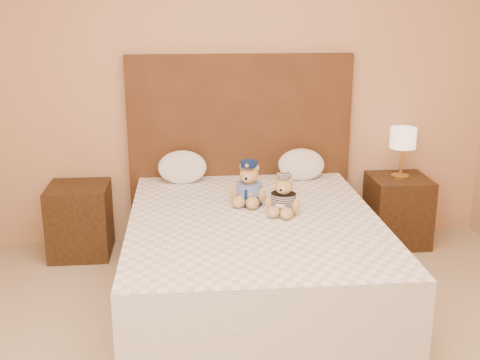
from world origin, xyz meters
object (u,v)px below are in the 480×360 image
object	(u,v)px
nightstand_right	(397,210)
lamp	(403,140)
pillow_right	(301,163)
nightstand_left	(80,220)
pillow_left	(182,166)
bed	(254,257)
teddy_police	(249,183)
teddy_prisoner	(283,195)

from	to	relation	value
nightstand_right	lamp	world-z (taller)	lamp
lamp	pillow_right	bearing A→B (deg)	177.82
nightstand_left	pillow_right	size ratio (longest dim) A/B	1.52
nightstand_right	pillow_left	bearing A→B (deg)	178.99
bed	teddy_police	xyz separation A→B (m)	(-0.01, 0.26, 0.43)
bed	teddy_police	distance (m)	0.50
teddy_police	teddy_prisoner	xyz separation A→B (m)	(0.20, -0.22, -0.02)
nightstand_left	teddy_prisoner	xyz separation A→B (m)	(1.44, -0.76, 0.41)
lamp	nightstand_right	bearing A→B (deg)	0.00
pillow_right	pillow_left	bearing A→B (deg)	180.00
nightstand_left	teddy_prisoner	distance (m)	1.68
lamp	teddy_police	world-z (taller)	lamp
bed	pillow_right	xyz separation A→B (m)	(0.46, 0.83, 0.40)
lamp	teddy_prisoner	size ratio (longest dim) A/B	1.49
teddy_police	pillow_right	bearing A→B (deg)	71.72
bed	nightstand_right	xyz separation A→B (m)	(1.25, 0.80, -0.00)
pillow_left	nightstand_left	bearing A→B (deg)	-177.83
bed	teddy_police	size ratio (longest dim) A/B	6.62
teddy_prisoner	teddy_police	bearing A→B (deg)	155.64
teddy_prisoner	pillow_right	distance (m)	0.84
bed	pillow_right	distance (m)	1.03
bed	nightstand_left	distance (m)	1.48
nightstand_right	lamp	distance (m)	0.57
nightstand_left	teddy_police	xyz separation A→B (m)	(1.24, -0.54, 0.43)
pillow_right	teddy_prisoner	bearing A→B (deg)	-108.77
pillow_left	lamp	bearing A→B (deg)	-1.01
pillow_left	teddy_prisoner	bearing A→B (deg)	-50.51
bed	nightstand_left	bearing A→B (deg)	147.38
pillow_left	teddy_police	bearing A→B (deg)	-51.54
bed	pillow_right	world-z (taller)	pillow_right
teddy_police	pillow_right	size ratio (longest dim) A/B	0.83
lamp	pillow_left	distance (m)	1.72
nightstand_right	teddy_police	xyz separation A→B (m)	(-1.26, -0.54, 0.43)
bed	lamp	bearing A→B (deg)	32.62
lamp	teddy_police	distance (m)	1.38
bed	lamp	world-z (taller)	lamp
lamp	teddy_police	bearing A→B (deg)	-156.76
teddy_prisoner	pillow_right	xyz separation A→B (m)	(0.27, 0.79, -0.01)
bed	nightstand_left	xyz separation A→B (m)	(-1.25, 0.80, -0.00)
teddy_police	pillow_left	world-z (taller)	teddy_police
lamp	pillow_left	xyz separation A→B (m)	(-1.71, 0.03, -0.17)
bed	nightstand_right	world-z (taller)	same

